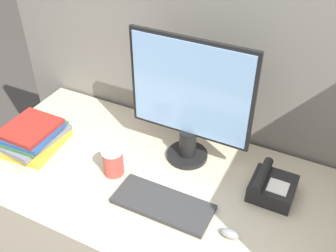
{
  "coord_description": "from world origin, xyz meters",
  "views": [
    {
      "loc": [
        0.54,
        -0.61,
        1.9
      ],
      "look_at": [
        0.02,
        0.43,
        1.02
      ],
      "focal_mm": 42.0,
      "sensor_mm": 36.0,
      "label": 1
    }
  ],
  "objects_px": {
    "mouse": "(230,234)",
    "desk_telephone": "(271,187)",
    "coffee_cup": "(113,162)",
    "monitor": "(189,102)",
    "book_stack": "(34,136)",
    "keyboard": "(163,204)"
  },
  "relations": [
    {
      "from": "mouse",
      "to": "desk_telephone",
      "type": "bearing_deg",
      "value": 74.1
    },
    {
      "from": "mouse",
      "to": "desk_telephone",
      "type": "distance_m",
      "value": 0.27
    },
    {
      "from": "mouse",
      "to": "coffee_cup",
      "type": "distance_m",
      "value": 0.54
    },
    {
      "from": "monitor",
      "to": "coffee_cup",
      "type": "bearing_deg",
      "value": -135.03
    },
    {
      "from": "monitor",
      "to": "book_stack",
      "type": "relative_size",
      "value": 1.89
    },
    {
      "from": "coffee_cup",
      "to": "book_stack",
      "type": "relative_size",
      "value": 0.41
    },
    {
      "from": "keyboard",
      "to": "desk_telephone",
      "type": "bearing_deg",
      "value": 34.78
    },
    {
      "from": "mouse",
      "to": "book_stack",
      "type": "relative_size",
      "value": 0.23
    },
    {
      "from": "mouse",
      "to": "book_stack",
      "type": "bearing_deg",
      "value": 175.36
    },
    {
      "from": "monitor",
      "to": "mouse",
      "type": "relative_size",
      "value": 8.22
    },
    {
      "from": "mouse",
      "to": "keyboard",
      "type": "bearing_deg",
      "value": 175.7
    },
    {
      "from": "monitor",
      "to": "coffee_cup",
      "type": "height_order",
      "value": "monitor"
    },
    {
      "from": "keyboard",
      "to": "coffee_cup",
      "type": "height_order",
      "value": "coffee_cup"
    },
    {
      "from": "coffee_cup",
      "to": "book_stack",
      "type": "distance_m",
      "value": 0.41
    },
    {
      "from": "mouse",
      "to": "desk_telephone",
      "type": "xyz_separation_m",
      "value": [
        0.07,
        0.26,
        0.03
      ]
    },
    {
      "from": "keyboard",
      "to": "coffee_cup",
      "type": "bearing_deg",
      "value": 165.01
    },
    {
      "from": "monitor",
      "to": "keyboard",
      "type": "distance_m",
      "value": 0.4
    },
    {
      "from": "monitor",
      "to": "desk_telephone",
      "type": "height_order",
      "value": "monitor"
    },
    {
      "from": "coffee_cup",
      "to": "desk_telephone",
      "type": "height_order",
      "value": "coffee_cup"
    },
    {
      "from": "mouse",
      "to": "book_stack",
      "type": "distance_m",
      "value": 0.94
    },
    {
      "from": "keyboard",
      "to": "book_stack",
      "type": "distance_m",
      "value": 0.67
    },
    {
      "from": "monitor",
      "to": "keyboard",
      "type": "bearing_deg",
      "value": -83.38
    }
  ]
}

